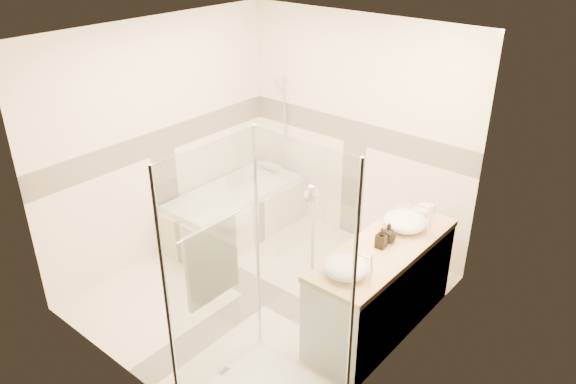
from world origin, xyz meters
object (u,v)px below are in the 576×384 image
Objects in this scene: vessel_sink_far at (346,267)px; amenity_bottle_b at (389,233)px; bathtub at (235,209)px; vessel_sink_near at (405,221)px; amenity_bottle_a at (381,238)px; vanity at (381,287)px; shower_enclosure at (258,342)px.

vessel_sink_far is 0.64m from amenity_bottle_b.
bathtub is 2.22m from vessel_sink_near.
bathtub is 9.31× the size of amenity_bottle_a.
vessel_sink_far is (2.13, -0.91, 0.61)m from bathtub.
vessel_sink_far is (0.00, -0.92, -0.01)m from vessel_sink_near.
vessel_sink_near is at bearing 0.32° from bathtub.
amenity_bottle_b is (-0.02, 0.08, 0.51)m from vanity.
amenity_bottle_a is 1.06× the size of amenity_bottle_b.
shower_enclosure is 11.79× the size of amenity_bottle_b.
shower_enclosure is at bearing -102.97° from vanity.
bathtub is at bearing 138.90° from shower_enclosure.
amenity_bottle_b is (2.13, -0.27, 0.63)m from bathtub.
shower_enclosure is at bearing -41.10° from bathtub.
bathtub is 0.83× the size of shower_enclosure.
shower_enclosure is at bearing -99.49° from vessel_sink_near.
amenity_bottle_b reaches higher than vessel_sink_far.
amenity_bottle_a reaches higher than bathtub.
shower_enclosure is at bearing -110.91° from vessel_sink_far.
shower_enclosure is 11.17× the size of amenity_bottle_a.
bathtub is 2.47m from shower_enclosure.
vessel_sink_far is (0.27, 0.71, 0.42)m from shower_enclosure.
amenity_bottle_a is at bearing -118.04° from vanity.
amenity_bottle_b is at bearing 104.13° from vanity.
vessel_sink_near is 2.12× the size of amenity_bottle_a.
vanity is at bearing 61.96° from amenity_bottle_a.
vanity is at bearing 77.03° from shower_enclosure.
vessel_sink_near is 0.92m from vessel_sink_far.
vanity is 0.52m from amenity_bottle_b.
vessel_sink_far is at bearing -92.05° from vanity.
shower_enclosure reaches higher than vessel_sink_near.
amenity_bottle_a reaches higher than amenity_bottle_b.
vessel_sink_far is at bearing -90.00° from vessel_sink_near.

